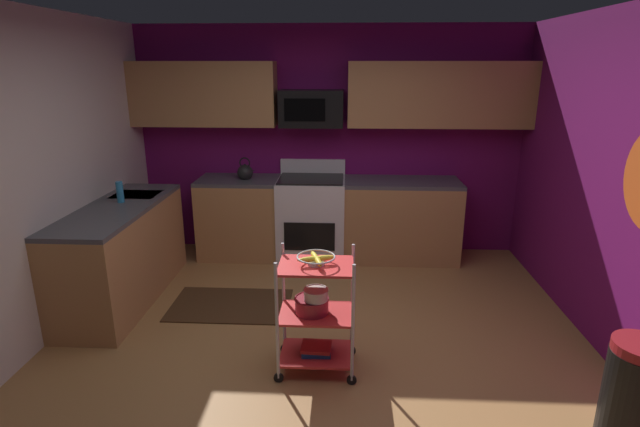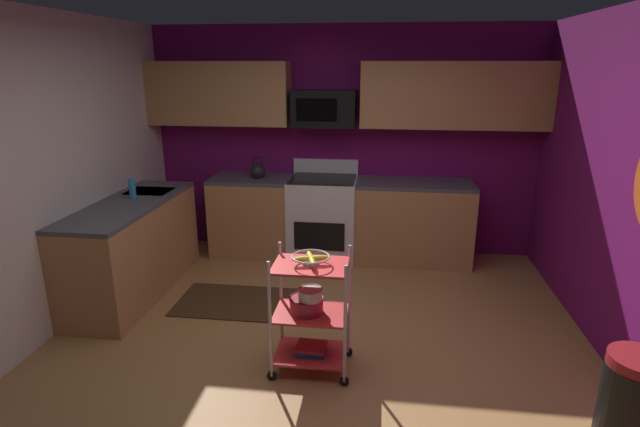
{
  "view_description": "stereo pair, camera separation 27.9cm",
  "coord_description": "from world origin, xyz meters",
  "px_view_note": "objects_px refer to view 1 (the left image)",
  "views": [
    {
      "loc": [
        0.2,
        -3.35,
        2.18
      ],
      "look_at": [
        0.0,
        0.35,
        1.05
      ],
      "focal_mm": 27.84,
      "sensor_mm": 36.0,
      "label": 1
    },
    {
      "loc": [
        0.48,
        -3.33,
        2.18
      ],
      "look_at": [
        0.0,
        0.35,
        1.05
      ],
      "focal_mm": 27.84,
      "sensor_mm": 36.0,
      "label": 2
    }
  ],
  "objects_px": {
    "microwave": "(311,108)",
    "mixing_bowl_large": "(312,305)",
    "rolling_cart": "(316,313)",
    "fruit_bowl": "(316,259)",
    "mixing_bowl_small": "(315,294)",
    "trash_can": "(634,394)",
    "oven_range": "(311,217)",
    "dish_soap_bottle": "(120,192)",
    "kettle": "(245,172)",
    "book_stack": "(317,349)"
  },
  "relations": [
    {
      "from": "fruit_bowl",
      "to": "rolling_cart",
      "type": "bearing_deg",
      "value": -42.85
    },
    {
      "from": "rolling_cart",
      "to": "mixing_bowl_small",
      "type": "bearing_deg",
      "value": -101.25
    },
    {
      "from": "rolling_cart",
      "to": "book_stack",
      "type": "bearing_deg",
      "value": 180.0
    },
    {
      "from": "microwave",
      "to": "mixing_bowl_large",
      "type": "bearing_deg",
      "value": -86.13
    },
    {
      "from": "dish_soap_bottle",
      "to": "oven_range",
      "type": "bearing_deg",
      "value": 31.39
    },
    {
      "from": "microwave",
      "to": "fruit_bowl",
      "type": "bearing_deg",
      "value": -85.31
    },
    {
      "from": "kettle",
      "to": "dish_soap_bottle",
      "type": "distance_m",
      "value": 1.43
    },
    {
      "from": "mixing_bowl_large",
      "to": "trash_can",
      "type": "height_order",
      "value": "trash_can"
    },
    {
      "from": "microwave",
      "to": "dish_soap_bottle",
      "type": "bearing_deg",
      "value": -146.14
    },
    {
      "from": "fruit_bowl",
      "to": "kettle",
      "type": "xyz_separation_m",
      "value": [
        -0.94,
        2.25,
        0.12
      ]
    },
    {
      "from": "fruit_bowl",
      "to": "mixing_bowl_small",
      "type": "bearing_deg",
      "value": -101.25
    },
    {
      "from": "fruit_bowl",
      "to": "dish_soap_bottle",
      "type": "relative_size",
      "value": 1.36
    },
    {
      "from": "oven_range",
      "to": "fruit_bowl",
      "type": "relative_size",
      "value": 4.04
    },
    {
      "from": "microwave",
      "to": "book_stack",
      "type": "relative_size",
      "value": 3.09
    },
    {
      "from": "dish_soap_bottle",
      "to": "trash_can",
      "type": "relative_size",
      "value": 0.3
    },
    {
      "from": "rolling_cart",
      "to": "mixing_bowl_small",
      "type": "relative_size",
      "value": 5.03
    },
    {
      "from": "fruit_bowl",
      "to": "mixing_bowl_large",
      "type": "height_order",
      "value": "fruit_bowl"
    },
    {
      "from": "rolling_cart",
      "to": "fruit_bowl",
      "type": "height_order",
      "value": "rolling_cart"
    },
    {
      "from": "oven_range",
      "to": "trash_can",
      "type": "xyz_separation_m",
      "value": [
        2.09,
        -2.9,
        -0.15
      ]
    },
    {
      "from": "fruit_bowl",
      "to": "trash_can",
      "type": "distance_m",
      "value": 2.08
    },
    {
      "from": "oven_range",
      "to": "mixing_bowl_small",
      "type": "relative_size",
      "value": 6.04
    },
    {
      "from": "rolling_cart",
      "to": "fruit_bowl",
      "type": "distance_m",
      "value": 0.42
    },
    {
      "from": "fruit_bowl",
      "to": "kettle",
      "type": "bearing_deg",
      "value": 112.71
    },
    {
      "from": "rolling_cart",
      "to": "fruit_bowl",
      "type": "bearing_deg",
      "value": 137.15
    },
    {
      "from": "kettle",
      "to": "rolling_cart",
      "type": "bearing_deg",
      "value": -67.29
    },
    {
      "from": "microwave",
      "to": "book_stack",
      "type": "height_order",
      "value": "microwave"
    },
    {
      "from": "rolling_cart",
      "to": "trash_can",
      "type": "xyz_separation_m",
      "value": [
        1.9,
        -0.64,
        -0.12
      ]
    },
    {
      "from": "book_stack",
      "to": "fruit_bowl",
      "type": "bearing_deg",
      "value": 90.9
    },
    {
      "from": "mixing_bowl_small",
      "to": "trash_can",
      "type": "relative_size",
      "value": 0.28
    },
    {
      "from": "book_stack",
      "to": "trash_can",
      "type": "bearing_deg",
      "value": -18.76
    },
    {
      "from": "fruit_bowl",
      "to": "microwave",
      "type": "bearing_deg",
      "value": 94.69
    },
    {
      "from": "oven_range",
      "to": "dish_soap_bottle",
      "type": "height_order",
      "value": "dish_soap_bottle"
    },
    {
      "from": "oven_range",
      "to": "kettle",
      "type": "distance_m",
      "value": 0.91
    },
    {
      "from": "kettle",
      "to": "trash_can",
      "type": "height_order",
      "value": "kettle"
    },
    {
      "from": "microwave",
      "to": "dish_soap_bottle",
      "type": "height_order",
      "value": "microwave"
    },
    {
      "from": "oven_range",
      "to": "trash_can",
      "type": "height_order",
      "value": "oven_range"
    },
    {
      "from": "oven_range",
      "to": "mixing_bowl_large",
      "type": "xyz_separation_m",
      "value": [
        0.16,
        -2.26,
        0.04
      ]
    },
    {
      "from": "rolling_cart",
      "to": "mixing_bowl_small",
      "type": "xyz_separation_m",
      "value": [
        -0.01,
        -0.03,
        0.17
      ]
    },
    {
      "from": "rolling_cart",
      "to": "fruit_bowl",
      "type": "relative_size",
      "value": 3.36
    },
    {
      "from": "dish_soap_bottle",
      "to": "mixing_bowl_large",
      "type": "bearing_deg",
      "value": -32.49
    },
    {
      "from": "mixing_bowl_large",
      "to": "book_stack",
      "type": "xyz_separation_m",
      "value": [
        0.03,
        0.0,
        -0.36
      ]
    },
    {
      "from": "mixing_bowl_large",
      "to": "mixing_bowl_small",
      "type": "relative_size",
      "value": 1.38
    },
    {
      "from": "oven_range",
      "to": "trash_can",
      "type": "bearing_deg",
      "value": -54.21
    },
    {
      "from": "fruit_bowl",
      "to": "mixing_bowl_large",
      "type": "bearing_deg",
      "value": -180.0
    },
    {
      "from": "oven_range",
      "to": "book_stack",
      "type": "height_order",
      "value": "oven_range"
    },
    {
      "from": "kettle",
      "to": "dish_soap_bottle",
      "type": "bearing_deg",
      "value": -132.96
    },
    {
      "from": "mixing_bowl_large",
      "to": "dish_soap_bottle",
      "type": "xyz_separation_m",
      "value": [
        -1.89,
        1.2,
        0.5
      ]
    },
    {
      "from": "mixing_bowl_small",
      "to": "trash_can",
      "type": "distance_m",
      "value": 2.02
    },
    {
      "from": "oven_range",
      "to": "book_stack",
      "type": "bearing_deg",
      "value": -85.11
    },
    {
      "from": "book_stack",
      "to": "microwave",
      "type": "bearing_deg",
      "value": 94.69
    }
  ]
}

